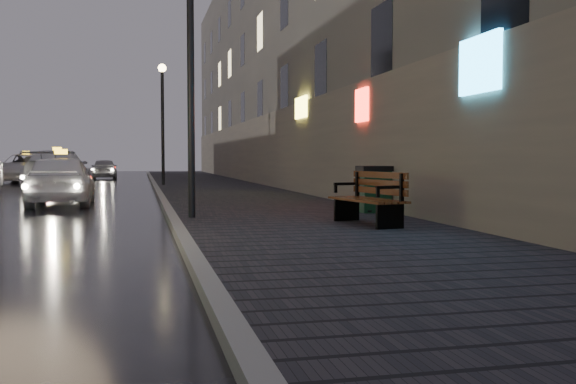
{
  "coord_description": "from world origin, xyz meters",
  "views": [
    {
      "loc": [
        0.86,
        -6.74,
        1.32
      ],
      "look_at": [
        2.87,
        1.95,
        0.85
      ],
      "focal_mm": 40.0,
      "sensor_mm": 36.0,
      "label": 1
    }
  ],
  "objects_px": {
    "lamp_near": "(191,47)",
    "car_far": "(104,169)",
    "lamp_far": "(163,109)",
    "trash_bin": "(374,189)",
    "taxi_far": "(26,168)",
    "taxi_mid": "(58,170)",
    "bench": "(371,198)",
    "taxi_near": "(61,180)"
  },
  "relations": [
    {
      "from": "lamp_near",
      "to": "car_far",
      "type": "xyz_separation_m",
      "value": [
        -3.17,
        28.78,
        -2.85
      ]
    },
    {
      "from": "lamp_far",
      "to": "trash_bin",
      "type": "relative_size",
      "value": 5.27
    },
    {
      "from": "car_far",
      "to": "taxi_far",
      "type": "bearing_deg",
      "value": 48.27
    },
    {
      "from": "lamp_far",
      "to": "taxi_mid",
      "type": "height_order",
      "value": "lamp_far"
    },
    {
      "from": "bench",
      "to": "car_far",
      "type": "bearing_deg",
      "value": 91.65
    },
    {
      "from": "lamp_near",
      "to": "car_far",
      "type": "relative_size",
      "value": 1.4
    },
    {
      "from": "bench",
      "to": "trash_bin",
      "type": "relative_size",
      "value": 1.91
    },
    {
      "from": "lamp_near",
      "to": "trash_bin",
      "type": "bearing_deg",
      "value": 5.13
    },
    {
      "from": "lamp_near",
      "to": "taxi_far",
      "type": "height_order",
      "value": "lamp_near"
    },
    {
      "from": "taxi_near",
      "to": "taxi_far",
      "type": "distance_m",
      "value": 18.3
    },
    {
      "from": "lamp_near",
      "to": "lamp_far",
      "type": "relative_size",
      "value": 1.0
    },
    {
      "from": "trash_bin",
      "to": "car_far",
      "type": "xyz_separation_m",
      "value": [
        -7.12,
        28.43,
        -0.02
      ]
    },
    {
      "from": "taxi_mid",
      "to": "car_far",
      "type": "bearing_deg",
      "value": -94.32
    },
    {
      "from": "lamp_far",
      "to": "taxi_far",
      "type": "height_order",
      "value": "lamp_far"
    },
    {
      "from": "lamp_near",
      "to": "car_far",
      "type": "distance_m",
      "value": 29.1
    },
    {
      "from": "lamp_far",
      "to": "bench",
      "type": "height_order",
      "value": "lamp_far"
    },
    {
      "from": "lamp_far",
      "to": "taxi_near",
      "type": "relative_size",
      "value": 1.26
    },
    {
      "from": "car_far",
      "to": "bench",
      "type": "bearing_deg",
      "value": 98.08
    },
    {
      "from": "bench",
      "to": "car_far",
      "type": "height_order",
      "value": "car_far"
    },
    {
      "from": "bench",
      "to": "lamp_far",
      "type": "bearing_deg",
      "value": 89.73
    },
    {
      "from": "lamp_far",
      "to": "taxi_mid",
      "type": "distance_m",
      "value": 5.15
    },
    {
      "from": "taxi_near",
      "to": "taxi_far",
      "type": "bearing_deg",
      "value": -79.21
    },
    {
      "from": "lamp_far",
      "to": "car_far",
      "type": "bearing_deg",
      "value": 103.94
    },
    {
      "from": "bench",
      "to": "taxi_far",
      "type": "xyz_separation_m",
      "value": [
        -9.94,
        26.09,
        0.16
      ]
    },
    {
      "from": "taxi_near",
      "to": "taxi_mid",
      "type": "relative_size",
      "value": 0.75
    },
    {
      "from": "taxi_mid",
      "to": "taxi_far",
      "type": "height_order",
      "value": "taxi_mid"
    },
    {
      "from": "taxi_mid",
      "to": "car_far",
      "type": "relative_size",
      "value": 1.49
    },
    {
      "from": "taxi_far",
      "to": "lamp_far",
      "type": "bearing_deg",
      "value": -44.73
    },
    {
      "from": "trash_bin",
      "to": "taxi_far",
      "type": "bearing_deg",
      "value": 117.61
    },
    {
      "from": "lamp_near",
      "to": "taxi_mid",
      "type": "bearing_deg",
      "value": 105.93
    },
    {
      "from": "lamp_near",
      "to": "taxi_near",
      "type": "height_order",
      "value": "lamp_near"
    },
    {
      "from": "lamp_far",
      "to": "bench",
      "type": "relative_size",
      "value": 2.76
    },
    {
      "from": "lamp_far",
      "to": "car_far",
      "type": "xyz_separation_m",
      "value": [
        -3.17,
        12.78,
        -2.85
      ]
    },
    {
      "from": "trash_bin",
      "to": "lamp_near",
      "type": "bearing_deg",
      "value": -172.0
    },
    {
      "from": "taxi_near",
      "to": "taxi_far",
      "type": "height_order",
      "value": "taxi_far"
    },
    {
      "from": "trash_bin",
      "to": "taxi_far",
      "type": "xyz_separation_m",
      "value": [
        -10.91,
        23.68,
        0.12
      ]
    },
    {
      "from": "taxi_near",
      "to": "car_far",
      "type": "height_order",
      "value": "taxi_near"
    },
    {
      "from": "bench",
      "to": "taxi_mid",
      "type": "distance_m",
      "value": 18.6
    },
    {
      "from": "taxi_near",
      "to": "lamp_far",
      "type": "bearing_deg",
      "value": -108.93
    },
    {
      "from": "taxi_far",
      "to": "taxi_mid",
      "type": "bearing_deg",
      "value": -69.12
    },
    {
      "from": "bench",
      "to": "trash_bin",
      "type": "distance_m",
      "value": 2.61
    },
    {
      "from": "lamp_far",
      "to": "taxi_far",
      "type": "relative_size",
      "value": 0.94
    }
  ]
}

